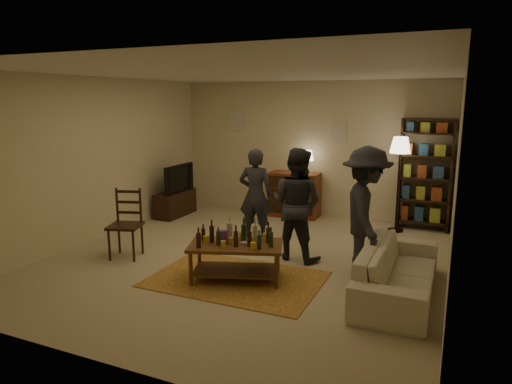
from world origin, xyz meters
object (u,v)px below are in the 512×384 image
Objects in this scene: coffee_table at (236,248)px; tv_stand at (175,197)px; sofa at (398,271)px; dresser at (295,193)px; bookshelf at (425,173)px; person_right at (296,204)px; dining_chair at (127,220)px; person_left at (255,195)px; floor_lamp at (400,152)px; person_by_sofa at (366,212)px.

coffee_table is 1.28× the size of tv_stand.
coffee_table is at bearing 100.44° from sofa.
bookshelf is at bearing 1.57° from dresser.
person_right is (-1.55, 0.74, 0.52)m from sofa.
dining_chair is 0.63× the size of person_right.
dining_chair is 0.52× the size of bookshelf.
bookshelf reaches higher than sofa.
sofa is (-0.05, -3.18, -0.73)m from bookshelf.
sofa is (2.00, 0.37, -0.13)m from coffee_table.
dresser is at bearing 47.32° from dining_chair.
person_right is at bearing 3.41° from dining_chair.
person_left is 0.94× the size of person_right.
person_right reaches higher than dining_chair.
coffee_table is at bearing -83.55° from dresser.
coffee_table is 3.74m from floor_lamp.
bookshelf is at bearing -0.82° from sofa.
person_right reaches higher than person_left.
person_by_sofa reaches higher than dresser.
tv_stand is 4.52m from person_by_sofa.
floor_lamp is 2.67m from person_left.
floor_lamp is 0.97× the size of person_by_sofa.
bookshelf is 0.97× the size of sofa.
tv_stand is 0.78× the size of dresser.
dresser is 0.65× the size of sofa.
person_left reaches higher than sofa.
person_left is at bearing 61.42° from sofa.
person_right is (0.92, -0.61, 0.05)m from person_left.
floor_lamp reaches higher than person_right.
bookshelf reaches higher than coffee_table.
person_right reaches higher than sofa.
tv_stand is at bearing 135.86° from coffee_table.
dining_chair is 0.62× the size of floor_lamp.
tv_stand is 4.84m from bookshelf.
person_by_sofa is at bearing -54.36° from dresser.
person_by_sofa is at bearing -22.61° from tv_stand.
dining_chair is at bearing 31.12° from person_right.
person_by_sofa reaches higher than sofa.
tv_stand is (-2.65, 2.57, -0.05)m from coffee_table.
tv_stand is 2.43m from dresser.
floor_lamp is at bearing 22.60° from dining_chair.
floor_lamp is at bearing 7.43° from sofa.
coffee_table is 3.50m from dresser.
person_by_sofa reaches higher than dining_chair.
tv_stand is at bearing 49.68° from person_by_sofa.
coffee_table is at bearing -116.89° from floor_lamp.
dining_chair is 3.49m from person_by_sofa.
person_right is (0.45, 1.11, 0.40)m from coffee_table.
dresser is 1.79m from person_left.
dresser is at bearing 22.07° from tv_stand.
dining_chair is 0.77× the size of dresser.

